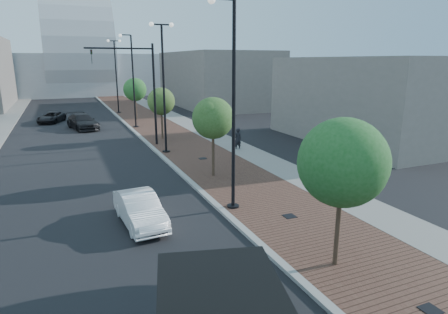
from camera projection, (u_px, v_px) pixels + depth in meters
name	position (u px, v px, depth m)	size (l,w,h in m)	color
sidewalk	(151.00, 118.00, 45.53)	(7.00, 140.00, 0.12)	#4C2D23
concrete_strip	(173.00, 117.00, 46.56)	(2.40, 140.00, 0.13)	slate
curb	(121.00, 120.00, 44.19)	(0.30, 140.00, 0.14)	gray
white_sedan	(140.00, 209.00, 15.95)	(1.41, 4.04, 1.33)	white
dark_car_mid	(51.00, 117.00, 42.41)	(1.97, 4.26, 1.19)	black
dark_car_far	(83.00, 122.00, 38.36)	(2.12, 5.22, 1.51)	black
pedestrian	(238.00, 139.00, 29.13)	(0.64, 0.42, 1.74)	black
streetlight_1	(231.00, 116.00, 16.60)	(1.44, 0.56, 9.21)	black
streetlight_2	(164.00, 88.00, 27.22)	(1.72, 0.56, 9.28)	black
streetlight_3	(132.00, 85.00, 37.99)	(1.44, 0.56, 9.21)	black
streetlight_4	(116.00, 76.00, 48.60)	(1.72, 0.56, 9.28)	black
traffic_mast	(143.00, 84.00, 29.51)	(5.09, 0.20, 8.00)	black
tree_0	(343.00, 163.00, 11.90)	(2.83, 2.83, 5.04)	#382619
tree_1	(214.00, 118.00, 21.73)	(2.43, 2.39, 4.72)	#382619
tree_2	(162.00, 101.00, 32.46)	(2.38, 2.33, 4.51)	#382619
tree_3	(135.00, 90.00, 43.10)	(2.61, 2.60, 4.84)	#382619
convention_center	(78.00, 64.00, 82.06)	(50.00, 30.00, 50.00)	#A7ACB1
commercial_block_ne	(216.00, 79.00, 58.25)	(12.00, 22.00, 8.00)	#615C57
commercial_block_e	(370.00, 99.00, 32.41)	(10.00, 16.00, 7.00)	#68635D
utility_cover_0	(430.00, 310.00, 10.35)	(0.50, 0.50, 0.02)	black
utility_cover_1	(290.00, 216.00, 16.59)	(0.50, 0.50, 0.02)	black
utility_cover_2	(203.00, 158.00, 26.39)	(0.50, 0.50, 0.02)	black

